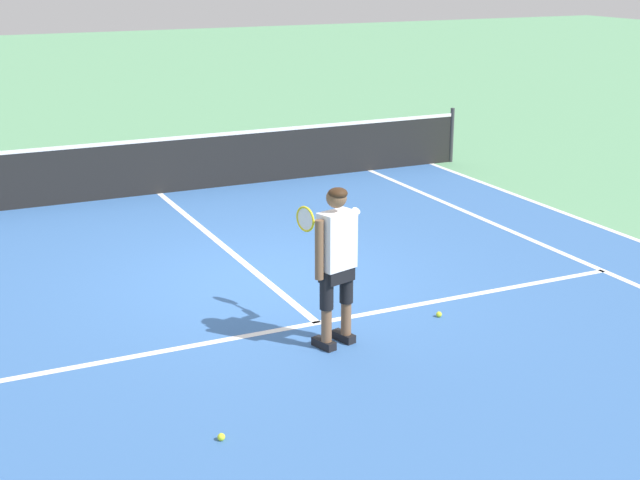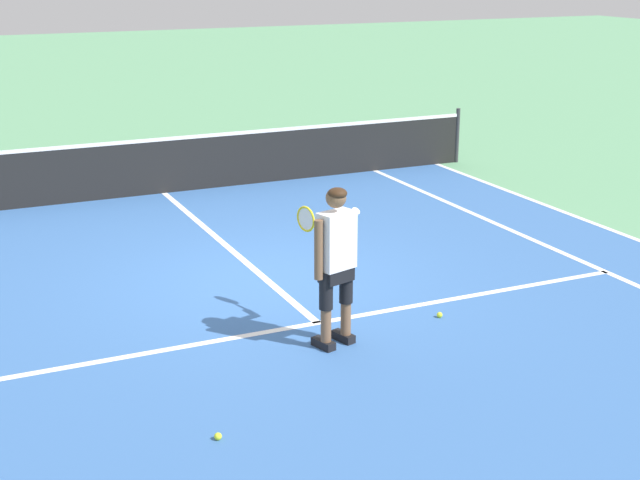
% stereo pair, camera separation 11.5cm
% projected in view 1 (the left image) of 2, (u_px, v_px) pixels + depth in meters
% --- Properties ---
extents(ground_plane, '(80.00, 80.00, 0.00)m').
position_uv_depth(ground_plane, '(265.00, 280.00, 11.50)').
color(ground_plane, '#609E70').
extents(court_inner_surface, '(10.98, 11.18, 0.00)m').
position_uv_depth(court_inner_surface, '(282.00, 294.00, 11.02)').
color(court_inner_surface, '#3866A8').
rests_on(court_inner_surface, ground).
extents(line_service, '(8.23, 0.10, 0.01)m').
position_uv_depth(line_service, '(317.00, 323.00, 10.15)').
color(line_service, white).
rests_on(line_service, ground).
extents(line_centre_service, '(0.10, 6.40, 0.01)m').
position_uv_depth(line_centre_service, '(221.00, 244.00, 12.91)').
color(line_centre_service, white).
rests_on(line_centre_service, ground).
extents(line_singles_right, '(0.10, 10.78, 0.01)m').
position_uv_depth(line_singles_right, '(553.00, 249.00, 12.70)').
color(line_singles_right, white).
rests_on(line_singles_right, ground).
extents(line_doubles_right, '(0.10, 10.78, 0.01)m').
position_uv_depth(line_doubles_right, '(628.00, 237.00, 13.26)').
color(line_doubles_right, white).
rests_on(line_doubles_right, ground).
extents(tennis_net, '(11.96, 0.08, 1.07)m').
position_uv_depth(tennis_net, '(158.00, 165.00, 15.52)').
color(tennis_net, '#333338').
rests_on(tennis_net, ground).
extents(tennis_player, '(0.58, 1.22, 1.71)m').
position_uv_depth(tennis_player, '(335.00, 255.00, 9.30)').
color(tennis_player, black).
rests_on(tennis_player, ground).
extents(tennis_ball_near_feet, '(0.07, 0.07, 0.07)m').
position_uv_depth(tennis_ball_near_feet, '(221.00, 437.00, 7.69)').
color(tennis_ball_near_feet, '#CCE02D').
rests_on(tennis_ball_near_feet, ground).
extents(tennis_ball_by_baseline, '(0.07, 0.07, 0.07)m').
position_uv_depth(tennis_ball_by_baseline, '(439.00, 314.00, 10.31)').
color(tennis_ball_by_baseline, '#CCE02D').
rests_on(tennis_ball_by_baseline, ground).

